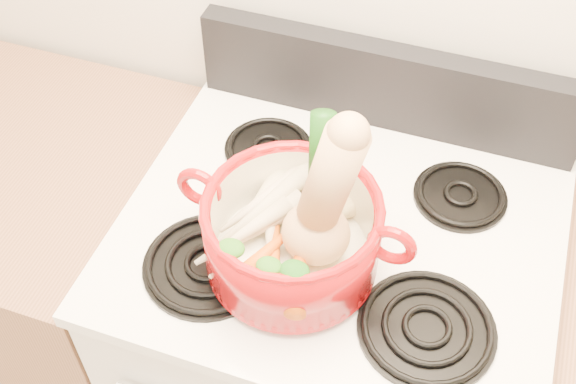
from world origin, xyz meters
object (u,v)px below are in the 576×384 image
(stove_body, at_px, (329,360))
(leek, at_px, (319,177))
(squash, at_px, (318,195))
(dutch_oven, at_px, (292,234))

(stove_body, distance_m, leek, 0.67)
(leek, bearing_deg, stove_body, 46.48)
(stove_body, height_order, squash, squash)
(dutch_oven, bearing_deg, stove_body, 66.44)
(dutch_oven, distance_m, squash, 0.11)
(stove_body, distance_m, squash, 0.69)
(stove_body, xyz_separation_m, leek, (-0.03, -0.06, 0.67))
(dutch_oven, xyz_separation_m, leek, (0.03, 0.06, 0.09))
(stove_body, distance_m, dutch_oven, 0.59)
(dutch_oven, height_order, squash, squash)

